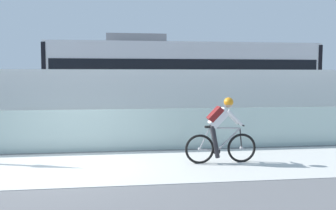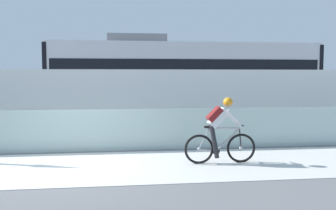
{
  "view_description": "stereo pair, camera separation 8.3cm",
  "coord_description": "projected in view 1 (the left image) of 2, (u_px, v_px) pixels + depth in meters",
  "views": [
    {
      "loc": [
        1.11,
        -8.69,
        2.14
      ],
      "look_at": [
        2.61,
        2.35,
        1.25
      ],
      "focal_mm": 39.84,
      "sensor_mm": 36.0,
      "label": 1
    },
    {
      "loc": [
        1.19,
        -8.7,
        2.14
      ],
      "look_at": [
        2.61,
        2.35,
        1.25
      ],
      "focal_mm": 39.84,
      "sensor_mm": 36.0,
      "label": 2
    }
  ],
  "objects": [
    {
      "name": "cyclist_on_bike",
      "position": [
        221.0,
        131.0,
        9.02
      ],
      "size": [
        1.77,
        0.58,
        1.61
      ],
      "color": "black",
      "rests_on": "ground"
    },
    {
      "name": "tram_rail_far",
      "position": [
        92.0,
        125.0,
        16.08
      ],
      "size": [
        32.0,
        0.08,
        0.01
      ],
      "primitive_type": "cube",
      "color": "#595654",
      "rests_on": "ground"
    },
    {
      "name": "bike_path_deck",
      "position": [
        70.0,
        168.0,
        8.6
      ],
      "size": [
        32.0,
        3.2,
        0.01
      ],
      "primitive_type": "cube",
      "color": "silver",
      "rests_on": "ground"
    },
    {
      "name": "concrete_barrier_wall",
      "position": [
        83.0,
        105.0,
        12.12
      ],
      "size": [
        32.0,
        0.36,
        2.33
      ],
      "primitive_type": "cube",
      "color": "white",
      "rests_on": "ground"
    },
    {
      "name": "ground_plane",
      "position": [
        70.0,
        168.0,
        8.6
      ],
      "size": [
        200.0,
        200.0,
        0.0
      ],
      "primitive_type": "plane",
      "color": "slate"
    },
    {
      "name": "tram_rail_near",
      "position": [
        90.0,
        130.0,
        14.66
      ],
      "size": [
        32.0,
        0.08,
        0.01
      ],
      "primitive_type": "cube",
      "color": "#595654",
      "rests_on": "ground"
    },
    {
      "name": "tram",
      "position": [
        183.0,
        81.0,
        15.74
      ],
      "size": [
        11.06,
        2.54,
        3.81
      ],
      "color": "silver",
      "rests_on": "ground"
    },
    {
      "name": "glass_parapet",
      "position": [
        78.0,
        131.0,
        10.38
      ],
      "size": [
        32.0,
        0.05,
        1.19
      ],
      "primitive_type": "cube",
      "color": "#ADC6C1",
      "rests_on": "ground"
    }
  ]
}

